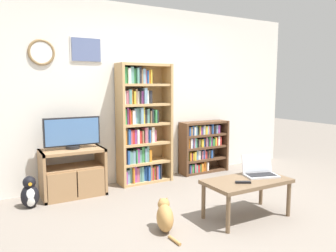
{
  "coord_description": "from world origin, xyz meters",
  "views": [
    {
      "loc": [
        -2.09,
        -2.57,
        1.44
      ],
      "look_at": [
        -0.05,
        1.06,
        0.92
      ],
      "focal_mm": 35.0,
      "sensor_mm": 36.0,
      "label": 1
    }
  ],
  "objects_px": {
    "bookshelf_tall": "(140,126)",
    "coffee_table": "(247,184)",
    "television": "(72,133)",
    "remote_near_laptop": "(243,182)",
    "cat": "(165,216)",
    "laptop": "(259,170)",
    "penguin_figurine": "(30,193)",
    "bookshelf_short": "(201,146)",
    "tv_stand": "(73,172)"
  },
  "relations": [
    {
      "from": "bookshelf_tall",
      "to": "laptop",
      "type": "distance_m",
      "value": 1.87
    },
    {
      "from": "penguin_figurine",
      "to": "bookshelf_short",
      "type": "bearing_deg",
      "value": 6.94
    },
    {
      "from": "coffee_table",
      "to": "penguin_figurine",
      "type": "xyz_separation_m",
      "value": [
        -2.03,
        1.46,
        -0.2
      ]
    },
    {
      "from": "cat",
      "to": "bookshelf_tall",
      "type": "bearing_deg",
      "value": 92.92
    },
    {
      "from": "remote_near_laptop",
      "to": "bookshelf_short",
      "type": "bearing_deg",
      "value": 6.61
    },
    {
      "from": "tv_stand",
      "to": "cat",
      "type": "distance_m",
      "value": 1.61
    },
    {
      "from": "television",
      "to": "bookshelf_short",
      "type": "relative_size",
      "value": 0.85
    },
    {
      "from": "penguin_figurine",
      "to": "bookshelf_tall",
      "type": "bearing_deg",
      "value": 10.92
    },
    {
      "from": "television",
      "to": "cat",
      "type": "bearing_deg",
      "value": -71.19
    },
    {
      "from": "coffee_table",
      "to": "bookshelf_tall",
      "type": "bearing_deg",
      "value": 104.56
    },
    {
      "from": "coffee_table",
      "to": "remote_near_laptop",
      "type": "height_order",
      "value": "remote_near_laptop"
    },
    {
      "from": "cat",
      "to": "bookshelf_short",
      "type": "bearing_deg",
      "value": 65.36
    },
    {
      "from": "bookshelf_short",
      "to": "laptop",
      "type": "bearing_deg",
      "value": -103.55
    },
    {
      "from": "remote_near_laptop",
      "to": "cat",
      "type": "relative_size",
      "value": 0.32
    },
    {
      "from": "cat",
      "to": "penguin_figurine",
      "type": "distance_m",
      "value": 1.71
    },
    {
      "from": "laptop",
      "to": "penguin_figurine",
      "type": "bearing_deg",
      "value": 164.71
    },
    {
      "from": "cat",
      "to": "penguin_figurine",
      "type": "relative_size",
      "value": 1.33
    },
    {
      "from": "remote_near_laptop",
      "to": "penguin_figurine",
      "type": "distance_m",
      "value": 2.46
    },
    {
      "from": "tv_stand",
      "to": "remote_near_laptop",
      "type": "bearing_deg",
      "value": -52.0
    },
    {
      "from": "remote_near_laptop",
      "to": "cat",
      "type": "xyz_separation_m",
      "value": [
        -0.81,
        0.22,
        -0.29
      ]
    },
    {
      "from": "television",
      "to": "laptop",
      "type": "bearing_deg",
      "value": -43.87
    },
    {
      "from": "penguin_figurine",
      "to": "cat",
      "type": "bearing_deg",
      "value": -50.18
    },
    {
      "from": "television",
      "to": "bookshelf_tall",
      "type": "height_order",
      "value": "bookshelf_tall"
    },
    {
      "from": "television",
      "to": "cat",
      "type": "relative_size",
      "value": 1.42
    },
    {
      "from": "remote_near_laptop",
      "to": "cat",
      "type": "height_order",
      "value": "remote_near_laptop"
    },
    {
      "from": "laptop",
      "to": "cat",
      "type": "distance_m",
      "value": 1.22
    },
    {
      "from": "tv_stand",
      "to": "cat",
      "type": "bearing_deg",
      "value": -70.25
    },
    {
      "from": "coffee_table",
      "to": "penguin_figurine",
      "type": "relative_size",
      "value": 2.46
    },
    {
      "from": "bookshelf_tall",
      "to": "laptop",
      "type": "relative_size",
      "value": 4.2
    },
    {
      "from": "bookshelf_tall",
      "to": "tv_stand",
      "type": "bearing_deg",
      "value": -173.82
    },
    {
      "from": "laptop",
      "to": "coffee_table",
      "type": "bearing_deg",
      "value": -150.51
    },
    {
      "from": "television",
      "to": "coffee_table",
      "type": "height_order",
      "value": "television"
    },
    {
      "from": "cat",
      "to": "penguin_figurine",
      "type": "xyz_separation_m",
      "value": [
        -1.09,
        1.31,
        0.03
      ]
    },
    {
      "from": "television",
      "to": "cat",
      "type": "distance_m",
      "value": 1.76
    },
    {
      "from": "coffee_table",
      "to": "remote_near_laptop",
      "type": "distance_m",
      "value": 0.16
    },
    {
      "from": "tv_stand",
      "to": "bookshelf_short",
      "type": "bearing_deg",
      "value": 3.58
    },
    {
      "from": "television",
      "to": "remote_near_laptop",
      "type": "xyz_separation_m",
      "value": [
        1.33,
        -1.76,
        -0.39
      ]
    },
    {
      "from": "bookshelf_short",
      "to": "penguin_figurine",
      "type": "relative_size",
      "value": 2.22
    },
    {
      "from": "penguin_figurine",
      "to": "tv_stand",
      "type": "bearing_deg",
      "value": 19.26
    },
    {
      "from": "tv_stand",
      "to": "television",
      "type": "bearing_deg",
      "value": 65.62
    },
    {
      "from": "bookshelf_tall",
      "to": "coffee_table",
      "type": "height_order",
      "value": "bookshelf_tall"
    },
    {
      "from": "tv_stand",
      "to": "remote_near_laptop",
      "type": "xyz_separation_m",
      "value": [
        1.35,
        -1.73,
        0.12
      ]
    },
    {
      "from": "bookshelf_tall",
      "to": "cat",
      "type": "xyz_separation_m",
      "value": [
        -0.48,
        -1.61,
        -0.7
      ]
    },
    {
      "from": "television",
      "to": "remote_near_laptop",
      "type": "bearing_deg",
      "value": -52.88
    },
    {
      "from": "tv_stand",
      "to": "bookshelf_short",
      "type": "distance_m",
      "value": 2.14
    },
    {
      "from": "bookshelf_tall",
      "to": "remote_near_laptop",
      "type": "height_order",
      "value": "bookshelf_tall"
    },
    {
      "from": "tv_stand",
      "to": "bookshelf_tall",
      "type": "height_order",
      "value": "bookshelf_tall"
    },
    {
      "from": "coffee_table",
      "to": "remote_near_laptop",
      "type": "relative_size",
      "value": 5.81
    },
    {
      "from": "bookshelf_short",
      "to": "cat",
      "type": "bearing_deg",
      "value": -134.14
    },
    {
      "from": "bookshelf_tall",
      "to": "coffee_table",
      "type": "relative_size",
      "value": 1.86
    }
  ]
}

